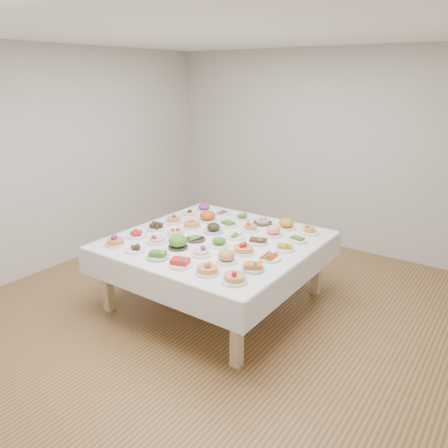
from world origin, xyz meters
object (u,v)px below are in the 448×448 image
Objects in this scene: dish_0 at (115,240)px; dish_35 at (309,229)px; display_table at (216,245)px; dish_18 at (173,218)px.

dish_0 is 2.11m from dish_35.
dish_0 is (-0.74, -0.75, 0.13)m from display_table.
display_table is at bearing -11.14° from dish_18.
dish_35 reaches higher than display_table.
dish_35 is (1.48, 0.60, -0.01)m from dish_18.
dish_35 is at bearing 45.39° from display_table.
dish_0 is at bearing -90.10° from dish_18.
dish_0 reaches higher than dish_35.
dish_18 reaches higher than display_table.
display_table is 0.77m from dish_18.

